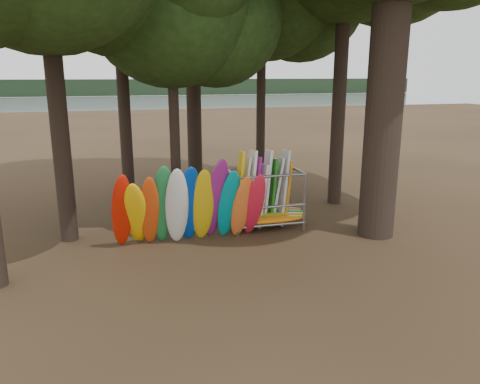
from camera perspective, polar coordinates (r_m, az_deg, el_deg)
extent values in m
plane|color=#47331E|center=(14.92, 1.03, -6.62)|extent=(120.00, 120.00, 0.00)
plane|color=gray|center=(73.67, -12.48, 9.76)|extent=(160.00, 160.00, 0.00)
cube|color=black|center=(123.48, -13.90, 12.28)|extent=(160.00, 4.00, 4.00)
cylinder|color=black|center=(15.61, -21.75, 13.84)|extent=(0.56, 0.56, 10.94)
cylinder|color=black|center=(19.10, -14.27, 15.47)|extent=(0.48, 0.48, 11.73)
cylinder|color=black|center=(21.76, -5.86, 18.77)|extent=(0.66, 0.66, 14.13)
cylinder|color=black|center=(20.83, 2.61, 14.61)|extent=(0.39, 0.39, 10.91)
cylinder|color=black|center=(16.75, -8.12, 11.43)|extent=(0.36, 0.36, 9.07)
cylinder|color=black|center=(19.61, 12.37, 18.11)|extent=(0.55, 0.55, 13.49)
cylinder|color=black|center=(15.84, 17.92, 19.34)|extent=(1.18, 1.18, 13.80)
ellipsoid|color=red|center=(14.69, -14.19, -2.28)|extent=(0.79, 1.26, 2.60)
ellipsoid|color=#F8B80B|center=(14.77, -12.56, -2.62)|extent=(0.92, 1.68, 2.40)
ellipsoid|color=#C33C0F|center=(14.71, -10.95, -2.31)|extent=(0.60, 1.20, 2.48)
ellipsoid|color=#1C6D36|center=(14.75, -9.39, -1.58)|extent=(0.78, 1.24, 2.78)
ellipsoid|color=silver|center=(14.64, -7.70, -1.79)|extent=(0.78, 1.25, 2.71)
ellipsoid|color=#083AA9|center=(14.79, -6.17, -1.52)|extent=(0.79, 1.32, 2.73)
ellipsoid|color=gold|center=(14.82, -4.55, -1.63)|extent=(0.77, 1.35, 2.66)
ellipsoid|color=#8C1E7C|center=(14.85, -2.99, -0.92)|extent=(0.90, 1.71, 2.98)
ellipsoid|color=#048E98|center=(14.97, -1.41, -1.56)|extent=(0.75, 1.46, 2.59)
ellipsoid|color=orange|center=(15.04, 0.19, -1.89)|extent=(0.72, 1.36, 2.39)
ellipsoid|color=red|center=(15.12, 1.72, -1.64)|extent=(0.64, 1.64, 2.51)
ellipsoid|color=orange|center=(16.18, 3.58, -3.40)|extent=(2.67, 0.55, 0.24)
ellipsoid|color=#B0B117|center=(16.49, 3.19, -3.05)|extent=(3.04, 0.55, 0.24)
ellipsoid|color=#186E22|center=(16.79, 2.84, -2.73)|extent=(3.15, 0.55, 0.24)
ellipsoid|color=#BC3A0E|center=(17.06, 2.52, -2.45)|extent=(3.18, 0.55, 0.24)
cube|color=yellow|center=(16.27, -0.13, 0.17)|extent=(0.40, 0.78, 2.75)
cube|color=silver|center=(16.45, 0.43, -0.01)|extent=(0.51, 0.80, 2.55)
cube|color=white|center=(16.35, 1.24, 0.29)|extent=(0.44, 0.82, 2.78)
cube|color=#9C1A87|center=(16.64, 1.70, 0.06)|extent=(0.49, 0.79, 2.50)
cube|color=silver|center=(16.54, 2.57, -0.47)|extent=(0.48, 0.78, 2.26)
cube|color=silver|center=(16.66, 3.11, 0.46)|extent=(0.43, 0.80, 2.73)
cube|color=#1B7018|center=(16.67, 3.86, -0.06)|extent=(0.34, 0.76, 2.45)
cube|color=silver|center=(16.83, 4.39, 0.13)|extent=(0.58, 0.74, 2.46)
cube|color=silver|center=(16.76, 5.18, 0.50)|extent=(0.47, 0.82, 2.73)
cube|color=orange|center=(17.03, 5.60, 0.02)|extent=(0.38, 0.75, 2.33)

